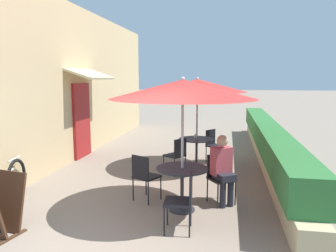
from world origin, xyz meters
name	(u,v)px	position (x,y,z in m)	size (l,w,h in m)	color
cafe_facade_wall	(82,83)	(-2.54, 5.56, 2.09)	(0.98, 11.38, 4.20)	#D6B784
planter_hedge	(267,141)	(2.75, 5.59, 0.54)	(0.60, 10.38, 1.01)	tan
patio_table_near	(182,178)	(0.94, 1.81, 0.57)	(0.88, 0.88, 0.75)	#28282D
patio_umbrella_near	(183,89)	(0.94, 1.81, 2.06)	(2.41, 2.41, 2.26)	#B7B7BC
cafe_chair_near_left	(183,198)	(1.07, 1.04, 0.52)	(0.42, 0.42, 0.87)	black
cafe_chair_near_right	(219,174)	(1.55, 2.30, 0.52)	(0.55, 0.55, 0.87)	black
seated_patron_near_right	(223,167)	(1.61, 2.21, 0.69)	(0.49, 0.51, 1.25)	#23232D
cafe_chair_near_back	(144,174)	(0.21, 2.09, 0.52)	(0.54, 0.54, 0.87)	black
patio_table_mid	(197,146)	(0.93, 4.51, 0.57)	(0.88, 0.88, 0.75)	#28282D
patio_umbrella_mid	(197,86)	(0.93, 4.51, 2.06)	(2.41, 2.41, 2.26)	#B7B7BC
cafe_chair_mid_left	(177,153)	(0.54, 3.83, 0.52)	(0.56, 0.56, 0.87)	black
cafe_chair_mid_right	(214,143)	(1.33, 5.19, 0.52)	(0.56, 0.56, 0.87)	black
coffee_cup_mid	(195,136)	(0.89, 4.62, 0.79)	(0.07, 0.07, 0.09)	white
bicycle_leaning	(2,185)	(-2.20, 1.44, 0.37)	(0.34, 1.72, 0.81)	black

